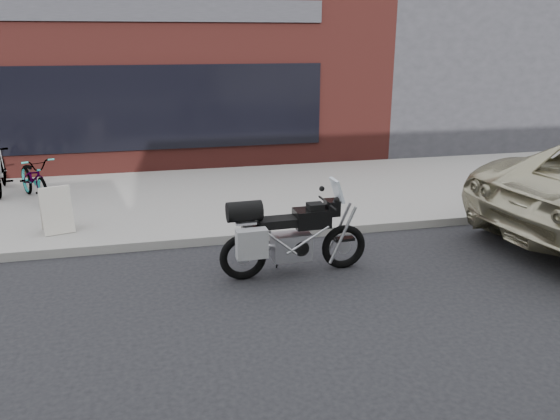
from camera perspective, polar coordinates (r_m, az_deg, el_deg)
The scene contains 7 objects.
ground at distance 5.69m, azimuth 0.88°, elevation -17.85°, with size 120.00×120.00×0.00m, color black.
near_sidewalk at distance 12.00m, azimuth -7.10°, elevation 1.84°, with size 44.00×6.00×0.15m, color gray.
storefront at distance 18.54m, azimuth -16.10°, elevation 13.65°, with size 14.00×10.07×4.50m.
neighbour_building at distance 21.59m, azimuth 18.82°, elevation 15.87°, with size 10.00×10.00×6.00m, color #2D2C32.
motorcycle at distance 7.78m, azimuth 0.57°, elevation -2.74°, with size 2.20×0.77×1.39m.
bicycle_front at distance 12.04m, azimuth -24.31°, elevation 3.05°, with size 0.60×1.72×0.91m, color gray.
sandwich_sign at distance 9.94m, azimuth -22.35°, elevation 0.10°, with size 0.59×0.56×0.78m.
Camera 1 is at (-1.12, -4.50, 3.30)m, focal length 35.00 mm.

